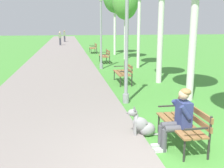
{
  "coord_description": "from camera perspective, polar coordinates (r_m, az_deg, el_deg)",
  "views": [
    {
      "loc": [
        -1.75,
        -4.03,
        2.46
      ],
      "look_at": [
        -0.59,
        2.79,
        0.9
      ],
      "focal_mm": 42.29,
      "sensor_mm": 36.0,
      "label": 1
    }
  ],
  "objects": [
    {
      "name": "ground_plane",
      "position": [
        5.04,
        12.56,
        -16.88
      ],
      "size": [
        120.0,
        120.0,
        0.0
      ],
      "primitive_type": "plane",
      "color": "#478E38"
    },
    {
      "name": "paved_path",
      "position": [
        28.14,
        -10.8,
        7.53
      ],
      "size": [
        4.33,
        60.0,
        0.04
      ],
      "primitive_type": "cube",
      "color": "gray",
      "rests_on": "ground"
    },
    {
      "name": "park_bench_near",
      "position": [
        5.7,
        15.37,
        -7.75
      ],
      "size": [
        0.55,
        1.5,
        0.85
      ],
      "color": "olive",
      "rests_on": "ground"
    },
    {
      "name": "park_bench_mid",
      "position": [
        11.27,
        2.6,
        2.75
      ],
      "size": [
        0.55,
        1.5,
        0.85
      ],
      "color": "olive",
      "rests_on": "ground"
    },
    {
      "name": "park_bench_far",
      "position": [
        17.37,
        -1.48,
        6.27
      ],
      "size": [
        0.55,
        1.5,
        0.85
      ],
      "color": "olive",
      "rests_on": "ground"
    },
    {
      "name": "park_bench_furthest",
      "position": [
        23.44,
        -3.98,
        7.92
      ],
      "size": [
        0.55,
        1.5,
        0.85
      ],
      "color": "olive",
      "rests_on": "ground"
    },
    {
      "name": "person_seated_on_near_bench",
      "position": [
        5.43,
        14.15,
        -6.83
      ],
      "size": [
        0.74,
        0.49,
        1.25
      ],
      "color": "#4C4C51",
      "rests_on": "ground"
    },
    {
      "name": "dog_grey",
      "position": [
        6.03,
        6.68,
        -8.81
      ],
      "size": [
        0.83,
        0.31,
        0.71
      ],
      "color": "gray",
      "rests_on": "ground"
    },
    {
      "name": "lamp_post_near",
      "position": [
        8.17,
        3.18,
        9.93
      ],
      "size": [
        0.24,
        0.24,
        3.99
      ],
      "color": "gray",
      "rests_on": "ground"
    },
    {
      "name": "lamp_post_mid",
      "position": [
        14.83,
        -2.4,
        11.18
      ],
      "size": [
        0.24,
        0.24,
        3.99
      ],
      "color": "gray",
      "rests_on": "ground"
    },
    {
      "name": "birch_tree_fifth",
      "position": [
        19.23,
        2.91,
        17.69
      ],
      "size": [
        1.85,
        1.88,
        5.51
      ],
      "color": "silver",
      "rests_on": "ground"
    },
    {
      "name": "pedestrian_distant",
      "position": [
        32.58,
        -11.17,
        9.64
      ],
      "size": [
        0.32,
        0.22,
        1.65
      ],
      "color": "#383842",
      "rests_on": "ground"
    },
    {
      "name": "pedestrian_further_distant",
      "position": [
        39.02,
        -10.24,
        10.15
      ],
      "size": [
        0.32,
        0.22,
        1.65
      ],
      "color": "#383842",
      "rests_on": "ground"
    }
  ]
}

